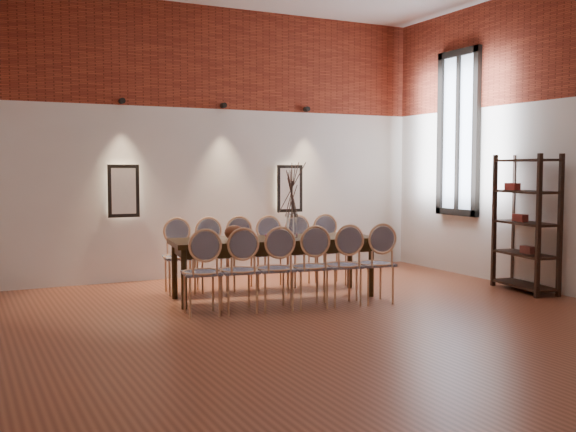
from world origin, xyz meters
name	(u,v)px	position (x,y,z in m)	size (l,w,h in m)	color
floor	(325,324)	(0.00, 0.00, -0.01)	(7.00, 7.00, 0.02)	brown
wall_back	(208,143)	(0.00, 3.55, 2.00)	(7.00, 0.10, 4.00)	silver
wall_right	(571,138)	(3.55, 0.00, 2.00)	(0.10, 7.00, 4.00)	silver
brick_band_back	(209,57)	(0.00, 3.48, 3.25)	(7.00, 0.02, 1.50)	maroon
brick_band_right	(570,36)	(3.48, 0.00, 3.25)	(0.02, 7.00, 1.50)	maroon
niche_left	(123,191)	(-1.30, 3.45, 1.30)	(0.36, 0.06, 0.66)	#FFEAC6
niche_right	(289,189)	(1.30, 3.45, 1.30)	(0.36, 0.06, 0.66)	#FFEAC6
spot_fixture_left	(122,101)	(-1.30, 3.42, 2.55)	(0.08, 0.08, 0.10)	black
spot_fixture_mid	(223,105)	(0.20, 3.42, 2.55)	(0.08, 0.08, 0.10)	black
spot_fixture_right	(307,109)	(1.60, 3.42, 2.55)	(0.08, 0.08, 0.10)	black
window_glass	(459,133)	(3.46, 2.00, 2.15)	(0.02, 0.78, 2.38)	silver
window_frame	(458,133)	(3.44, 2.00, 2.15)	(0.08, 0.90, 2.50)	black
window_mullion	(458,133)	(3.44, 2.00, 2.15)	(0.06, 0.06, 2.40)	black
dining_table	(274,268)	(0.12, 1.51, 0.38)	(2.53, 0.81, 0.75)	#33200C
chair_near_a	(202,273)	(-1.01, 0.96, 0.47)	(0.44, 0.44, 0.94)	#E6AE7D
chair_near_b	(239,271)	(-0.59, 0.91, 0.47)	(0.44, 0.44, 0.94)	#E6AE7D
chair_near_c	(275,269)	(-0.17, 0.85, 0.47)	(0.44, 0.44, 0.94)	#E6AE7D
chair_near_d	(309,267)	(0.24, 0.80, 0.47)	(0.44, 0.44, 0.94)	#E6AE7D
chair_near_e	(342,265)	(0.66, 0.75, 0.47)	(0.44, 0.44, 0.94)	#E6AE7D
chair_near_f	(375,264)	(1.08, 0.69, 0.47)	(0.44, 0.44, 0.94)	#E6AE7D
chair_far_a	(180,257)	(-0.83, 2.32, 0.47)	(0.44, 0.44, 0.94)	#E6AE7D
chair_far_b	(212,256)	(-0.42, 2.27, 0.47)	(0.44, 0.44, 0.94)	#E6AE7D
chair_far_c	(243,254)	(0.00, 2.22, 0.47)	(0.44, 0.44, 0.94)	#E6AE7D
chair_far_d	(273,253)	(0.42, 2.16, 0.47)	(0.44, 0.44, 0.94)	#E6AE7D
chair_far_e	(302,252)	(0.84, 2.11, 0.47)	(0.44, 0.44, 0.94)	#E6AE7D
chair_far_f	(331,251)	(1.26, 2.05, 0.47)	(0.44, 0.44, 0.94)	#E6AE7D
vase	(292,225)	(0.36, 1.48, 0.90)	(0.14, 0.14, 0.30)	silver
dried_branches	(292,190)	(0.36, 1.48, 1.35)	(0.50, 0.50, 0.70)	#46332A
bowl	(234,232)	(-0.40, 1.52, 0.84)	(0.24, 0.24, 0.18)	#5A2713
book	(277,236)	(0.23, 1.64, 0.77)	(0.26, 0.18, 0.03)	#892768
shelving_rack	(526,223)	(3.28, 0.45, 0.90)	(0.38, 1.00, 1.80)	black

